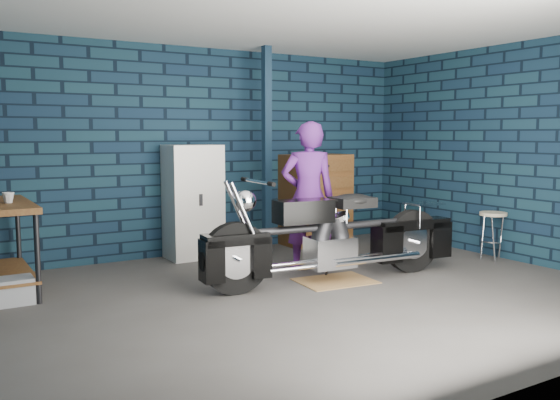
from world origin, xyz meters
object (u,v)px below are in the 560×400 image
Objects in this scene: locker at (193,202)px; person at (308,196)px; shop_stool at (492,236)px; tool_chest at (316,199)px; storage_bin at (11,291)px; motorcycle at (336,229)px; workbench at (0,248)px.

person is at bearing -54.97° from locker.
shop_stool is at bearing -175.25° from person.
tool_chest is 2.45m from shop_stool.
shop_stool reaches higher than storage_bin.
shop_stool is (2.33, -0.15, -0.26)m from motorcycle.
tool_chest reaches higher than storage_bin.
locker is 1.12× the size of tool_chest.
motorcycle is at bearing -67.17° from locker.
workbench is 1.09× the size of tool_chest.
motorcycle is at bearing -119.37° from tool_chest.
motorcycle is 2.10m from locker.
motorcycle is at bearing -15.66° from storage_bin.
storage_bin is at bearing -165.78° from tool_chest.
shop_stool is (5.44, -1.02, 0.18)m from storage_bin.
tool_chest reaches higher than shop_stool.
locker is at bearing 117.83° from motorcycle.
workbench is 3.53× the size of storage_bin.
person is (0.08, 0.66, 0.30)m from motorcycle.
workbench is 0.54× the size of motorcycle.
tool_chest is (1.01, 1.28, -0.22)m from person.
motorcycle is at bearing 107.25° from person.
shop_stool is (2.25, -0.80, -0.56)m from person.
shop_stool is at bearing -59.07° from tool_chest.
tool_chest is (4.19, 1.06, 0.52)m from storage_bin.
workbench is 0.81× the size of person.
person is 4.34× the size of storage_bin.
tool_chest reaches higher than workbench.
locker is 1.90m from tool_chest.
shop_stool is at bearing -33.46° from locker.
storage_bin is (-3.19, 0.22, -0.74)m from person.
storage_bin is 0.31× the size of tool_chest.
person is at bearing 160.39° from shop_stool.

